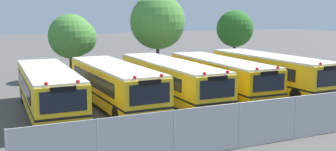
% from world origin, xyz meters
% --- Properties ---
extents(ground_plane, '(160.00, 160.00, 0.00)m').
position_xyz_m(ground_plane, '(0.00, 0.00, 0.00)').
color(ground_plane, '#514F4C').
extents(school_bus_0, '(2.67, 10.29, 2.58)m').
position_xyz_m(school_bus_0, '(-7.46, -0.14, 1.36)').
color(school_bus_0, yellow).
rests_on(school_bus_0, ground_plane).
extents(school_bus_1, '(2.83, 10.43, 2.62)m').
position_xyz_m(school_bus_1, '(-3.77, -0.27, 1.38)').
color(school_bus_1, yellow).
rests_on(school_bus_1, ground_plane).
extents(school_bus_2, '(2.54, 11.45, 2.57)m').
position_xyz_m(school_bus_2, '(0.00, 0.18, 1.36)').
color(school_bus_2, yellow).
rests_on(school_bus_2, ground_plane).
extents(school_bus_3, '(2.84, 10.69, 2.53)m').
position_xyz_m(school_bus_3, '(3.72, 0.22, 1.34)').
color(school_bus_3, '#EAA80C').
rests_on(school_bus_3, ground_plane).
extents(school_bus_4, '(2.72, 10.88, 2.68)m').
position_xyz_m(school_bus_4, '(7.42, -0.26, 1.41)').
color(school_bus_4, yellow).
rests_on(school_bus_4, ground_plane).
extents(tree_1, '(3.94, 3.61, 5.35)m').
position_xyz_m(tree_1, '(-3.80, 10.58, 3.49)').
color(tree_1, '#4C3823').
rests_on(tree_1, ground_plane).
extents(tree_2, '(4.80, 4.80, 7.05)m').
position_xyz_m(tree_2, '(3.22, 9.95, 4.65)').
color(tree_2, '#4C3823').
rests_on(tree_2, ground_plane).
extents(tree_3, '(3.62, 3.62, 5.67)m').
position_xyz_m(tree_3, '(12.12, 11.02, 3.88)').
color(tree_3, '#4C3823').
rests_on(tree_3, ground_plane).
extents(chainlink_fence, '(20.46, 0.07, 1.92)m').
position_xyz_m(chainlink_fence, '(0.10, -9.29, 1.00)').
color(chainlink_fence, '#9EA0A3').
rests_on(chainlink_fence, ground_plane).
extents(traffic_cone, '(0.38, 0.38, 0.50)m').
position_xyz_m(traffic_cone, '(-4.34, -8.13, 0.25)').
color(traffic_cone, '#EA5914').
rests_on(traffic_cone, ground_plane).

